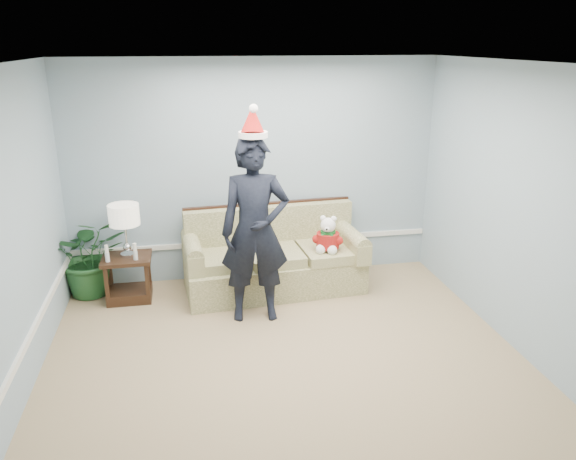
{
  "coord_description": "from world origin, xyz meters",
  "views": [
    {
      "loc": [
        -0.83,
        -4.16,
        2.88
      ],
      "look_at": [
        0.24,
        1.55,
        0.9
      ],
      "focal_mm": 35.0,
      "sensor_mm": 36.0,
      "label": 1
    }
  ],
  "objects_px": {
    "side_table": "(129,283)",
    "man": "(255,231)",
    "sofa": "(273,260)",
    "teddy_bear": "(328,238)",
    "houseplant": "(90,255)",
    "table_lamp": "(124,217)"
  },
  "relations": [
    {
      "from": "sofa",
      "to": "table_lamp",
      "type": "bearing_deg",
      "value": 176.04
    },
    {
      "from": "sofa",
      "to": "side_table",
      "type": "bearing_deg",
      "value": 176.88
    },
    {
      "from": "teddy_bear",
      "to": "houseplant",
      "type": "bearing_deg",
      "value": -167.3
    },
    {
      "from": "sofa",
      "to": "houseplant",
      "type": "relative_size",
      "value": 2.22
    },
    {
      "from": "sofa",
      "to": "teddy_bear",
      "type": "xyz_separation_m",
      "value": [
        0.62,
        -0.23,
        0.32
      ]
    },
    {
      "from": "man",
      "to": "teddy_bear",
      "type": "distance_m",
      "value": 1.09
    },
    {
      "from": "sofa",
      "to": "man",
      "type": "relative_size",
      "value": 1.09
    },
    {
      "from": "side_table",
      "to": "man",
      "type": "relative_size",
      "value": 0.28
    },
    {
      "from": "table_lamp",
      "to": "man",
      "type": "relative_size",
      "value": 0.31
    },
    {
      "from": "houseplant",
      "to": "side_table",
      "type": "bearing_deg",
      "value": -29.06
    },
    {
      "from": "sofa",
      "to": "table_lamp",
      "type": "distance_m",
      "value": 1.8
    },
    {
      "from": "side_table",
      "to": "houseplant",
      "type": "relative_size",
      "value": 0.56
    },
    {
      "from": "sofa",
      "to": "houseplant",
      "type": "distance_m",
      "value": 2.15
    },
    {
      "from": "houseplant",
      "to": "teddy_bear",
      "type": "xyz_separation_m",
      "value": [
        2.75,
        -0.44,
        0.18
      ]
    },
    {
      "from": "houseplant",
      "to": "man",
      "type": "height_order",
      "value": "man"
    },
    {
      "from": "sofa",
      "to": "houseplant",
      "type": "height_order",
      "value": "sofa"
    },
    {
      "from": "sofa",
      "to": "table_lamp",
      "type": "relative_size",
      "value": 3.53
    },
    {
      "from": "man",
      "to": "table_lamp",
      "type": "bearing_deg",
      "value": 156.26
    },
    {
      "from": "sofa",
      "to": "teddy_bear",
      "type": "height_order",
      "value": "sofa"
    },
    {
      "from": "side_table",
      "to": "man",
      "type": "distance_m",
      "value": 1.74
    },
    {
      "from": "man",
      "to": "teddy_bear",
      "type": "bearing_deg",
      "value": 32.09
    },
    {
      "from": "side_table",
      "to": "houseplant",
      "type": "bearing_deg",
      "value": 150.94
    }
  ]
}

